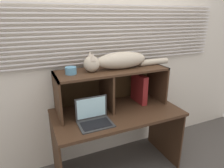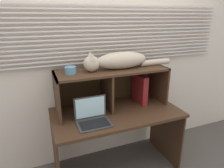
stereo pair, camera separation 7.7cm
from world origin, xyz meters
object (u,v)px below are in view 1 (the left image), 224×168
(book_stack, at_px, (94,107))
(small_basket, at_px, (71,71))
(laptop, at_px, (94,118))
(binder_upright, at_px, (139,88))
(cat, at_px, (119,61))

(book_stack, relative_size, small_basket, 2.44)
(laptop, distance_m, binder_upright, 0.67)
(cat, distance_m, book_stack, 0.54)
(small_basket, bearing_deg, book_stack, 0.19)
(cat, height_order, small_basket, cat)
(laptop, bearing_deg, small_basket, 117.91)
(binder_upright, distance_m, small_basket, 0.80)
(book_stack, xyz_separation_m, small_basket, (-0.21, -0.00, 0.42))
(book_stack, bearing_deg, cat, -0.15)
(binder_upright, bearing_deg, book_stack, 179.92)
(cat, xyz_separation_m, small_basket, (-0.49, 0.00, -0.05))
(binder_upright, bearing_deg, laptop, -158.43)
(book_stack, height_order, small_basket, small_basket)
(cat, relative_size, small_basket, 9.30)
(laptop, distance_m, book_stack, 0.26)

